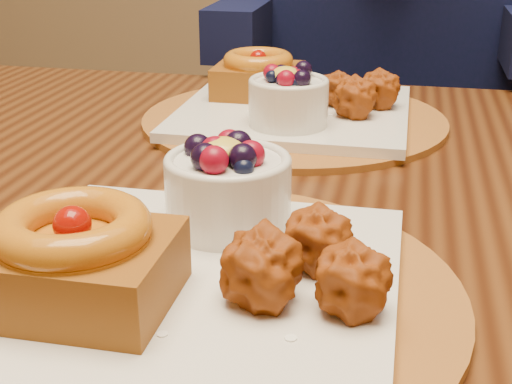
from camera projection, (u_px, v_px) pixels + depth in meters
dining_table at (258, 256)px, 0.73m from camera, size 1.60×0.90×0.76m
place_setting_near at (189, 257)px, 0.49m from camera, size 0.38×0.38×0.09m
place_setting_far at (291, 104)px, 0.88m from camera, size 0.38×0.38×0.09m
chair_far at (365, 156)px, 1.61m from camera, size 0.53×0.53×0.87m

